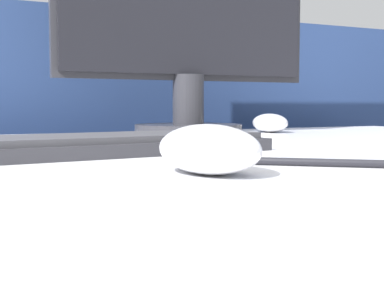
{
  "coord_description": "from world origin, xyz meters",
  "views": [
    {
      "loc": [
        -0.28,
        -0.58,
        0.81
      ],
      "look_at": [
        -0.07,
        -0.14,
        0.77
      ],
      "focal_mm": 50.0,
      "sensor_mm": 36.0,
      "label": 1
    }
  ],
  "objects": [
    {
      "name": "keyboard",
      "position": [
        -0.09,
        0.06,
        0.76
      ],
      "size": [
        0.42,
        0.17,
        0.02
      ],
      "rotation": [
        0.0,
        0.0,
        0.09
      ],
      "color": "#28282D",
      "rests_on": "desk"
    },
    {
      "name": "pen",
      "position": [
        0.05,
        -0.16,
        0.75
      ],
      "size": [
        0.12,
        0.1,
        0.01
      ],
      "rotation": [
        0.0,
        0.0,
        -0.68
      ],
      "color": "black",
      "rests_on": "desk"
    },
    {
      "name": "partition_panel",
      "position": [
        0.0,
        0.69,
        0.52
      ],
      "size": [
        5.0,
        0.03,
        1.04
      ],
      "color": "navy",
      "rests_on": "ground_plane"
    },
    {
      "name": "computer_mouse_near",
      "position": [
        -0.07,
        -0.17,
        0.77
      ],
      "size": [
        0.09,
        0.12,
        0.04
      ],
      "rotation": [
        0.0,
        0.0,
        0.18
      ],
      "color": "white",
      "rests_on": "desk"
    },
    {
      "name": "computer_mouse_far",
      "position": [
        0.37,
        0.39,
        0.77
      ],
      "size": [
        0.09,
        0.13,
        0.04
      ],
      "rotation": [
        0.0,
        0.0,
        -0.2
      ],
      "color": "silver",
      "rests_on": "desk"
    }
  ]
}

